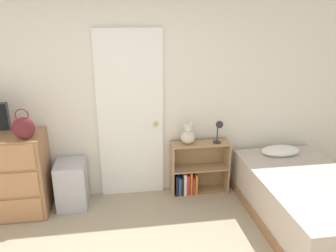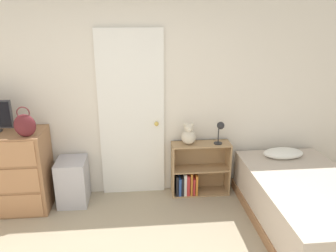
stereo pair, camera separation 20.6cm
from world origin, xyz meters
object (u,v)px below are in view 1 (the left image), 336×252
dresser (1,176)px  bookshelf (194,173)px  storage_bin (72,184)px  teddy_bear (188,135)px  handbag (24,128)px  bed (306,200)px  desk_lamp (219,127)px

dresser → bookshelf: 2.31m
storage_bin → teddy_bear: 1.54m
storage_bin → handbag: bearing=-150.2°
bookshelf → teddy_bear: teddy_bear is taller
teddy_bear → bed: (1.19, -0.82, -0.55)m
dresser → bed: 3.47m
storage_bin → desk_lamp: bearing=1.2°
dresser → bed: dresser is taller
handbag → desk_lamp: (2.23, 0.26, -0.20)m
handbag → desk_lamp: 2.25m
bed → teddy_bear: bearing=145.4°
handbag → bookshelf: handbag is taller
handbag → bookshelf: 2.12m
bookshelf → handbag: bearing=-170.9°
storage_bin → desk_lamp: (1.83, 0.04, 0.62)m
dresser → teddy_bear: bearing=3.5°
storage_bin → teddy_bear: teddy_bear is taller
desk_lamp → bookshelf: bearing=171.5°
storage_bin → bookshelf: bearing=3.1°
teddy_bear → desk_lamp: 0.40m
dresser → desk_lamp: desk_lamp is taller
dresser → desk_lamp: (2.59, 0.10, 0.42)m
dresser → storage_bin: 0.79m
handbag → desk_lamp: handbag is taller
dresser → storage_bin: dresser is taller
dresser → teddy_bear: 2.24m
bookshelf → desk_lamp: desk_lamp is taller
desk_lamp → bed: desk_lamp is taller
desk_lamp → handbag: bearing=-173.2°
dresser → storage_bin: size_ratio=1.77×
dresser → teddy_bear: teddy_bear is taller
teddy_bear → desk_lamp: bearing=-5.4°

